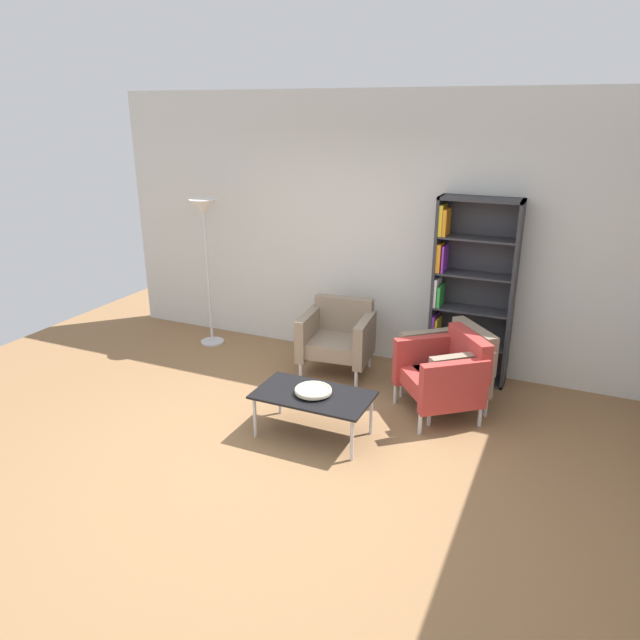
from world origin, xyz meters
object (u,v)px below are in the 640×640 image
object	(u,v)px
decorative_bowl	(313,390)
floor_lamp_torchiere	(205,225)
bookshelf_tall	(468,291)
armchair_corner_red	(338,336)
armchair_by_bookshelf	(451,366)
coffee_table_low	(313,397)
armchair_near_window	(445,373)

from	to	relation	value
decorative_bowl	floor_lamp_torchiere	bearing A→B (deg)	144.37
bookshelf_tall	armchair_corner_red	distance (m)	1.43
bookshelf_tall	armchair_by_bookshelf	xyz separation A→B (m)	(0.02, -0.71, -0.54)
coffee_table_low	armchair_near_window	bearing A→B (deg)	42.36
bookshelf_tall	coffee_table_low	size ratio (longest dim) A/B	1.90
decorative_bowl	armchair_corner_red	bearing A→B (deg)	103.65
armchair_by_bookshelf	armchair_corner_red	bearing A→B (deg)	-143.39
coffee_table_low	decorative_bowl	xyz separation A→B (m)	(0.00, 0.00, 0.07)
bookshelf_tall	coffee_table_low	xyz separation A→B (m)	(-0.93, -1.75, -0.59)
coffee_table_low	floor_lamp_torchiere	size ratio (longest dim) A/B	0.57
bookshelf_tall	coffee_table_low	world-z (taller)	bookshelf_tall
decorative_bowl	armchair_corner_red	distance (m)	1.36
decorative_bowl	floor_lamp_torchiere	size ratio (longest dim) A/B	0.18
armchair_by_bookshelf	decorative_bowl	bearing A→B (deg)	-83.49
floor_lamp_torchiere	armchair_near_window	bearing A→B (deg)	-11.55
bookshelf_tall	armchair_near_window	bearing A→B (deg)	-89.62
decorative_bowl	armchair_by_bookshelf	bearing A→B (deg)	47.70
bookshelf_tall	decorative_bowl	world-z (taller)	bookshelf_tall
armchair_by_bookshelf	floor_lamp_torchiere	distance (m)	3.19
armchair_corner_red	bookshelf_tall	bearing A→B (deg)	12.92
coffee_table_low	armchair_near_window	size ratio (longest dim) A/B	1.05
coffee_table_low	floor_lamp_torchiere	bearing A→B (deg)	144.37
armchair_corner_red	decorative_bowl	bearing A→B (deg)	-82.67
bookshelf_tall	armchair_near_window	distance (m)	1.05
coffee_table_low	decorative_bowl	distance (m)	0.07
armchair_near_window	coffee_table_low	bearing A→B (deg)	-86.15
coffee_table_low	armchair_corner_red	world-z (taller)	armchair_corner_red
decorative_bowl	armchair_by_bookshelf	world-z (taller)	armchair_by_bookshelf
armchair_by_bookshelf	coffee_table_low	bearing A→B (deg)	-83.49
coffee_table_low	floor_lamp_torchiere	world-z (taller)	floor_lamp_torchiere
coffee_table_low	armchair_by_bookshelf	bearing A→B (deg)	47.70
coffee_table_low	bookshelf_tall	bearing A→B (deg)	62.03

